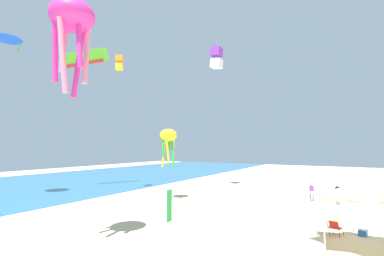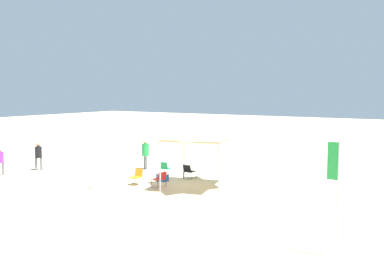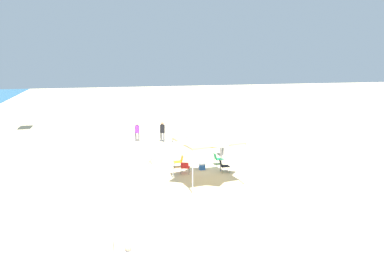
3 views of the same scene
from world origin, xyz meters
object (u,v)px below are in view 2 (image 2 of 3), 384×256
(cooler_box, at_px, (162,177))
(banner_flag, at_px, (336,187))
(folding_chair_left_of_tent, at_px, (160,178))
(person_far_stroller, at_px, (0,159))
(person_near_umbrella, at_px, (38,154))
(folding_chair_right_of_tent, at_px, (165,167))
(folding_chair_facing_ocean, at_px, (137,176))
(canopy_tent, at_px, (200,134))
(folding_chair_near_cooler, at_px, (189,170))
(person_watching_sky, at_px, (145,152))

(cooler_box, bearing_deg, banner_flag, 150.57)
(folding_chair_left_of_tent, relative_size, person_far_stroller, 0.51)
(banner_flag, bearing_deg, person_near_umbrella, -12.92)
(folding_chair_right_of_tent, bearing_deg, banner_flag, 142.79)
(folding_chair_left_of_tent, height_order, cooler_box, folding_chair_left_of_tent)
(folding_chair_facing_ocean, xyz_separation_m, cooler_box, (-0.64, -1.42, -0.27))
(canopy_tent, distance_m, person_near_umbrella, 11.00)
(canopy_tent, relative_size, folding_chair_facing_ocean, 4.90)
(person_far_stroller, bearing_deg, person_near_umbrella, 7.70)
(banner_flag, bearing_deg, folding_chair_left_of_tent, -25.39)
(folding_chair_near_cooler, height_order, cooler_box, folding_chair_near_cooler)
(canopy_tent, height_order, folding_chair_facing_ocean, canopy_tent)
(canopy_tent, relative_size, person_near_umbrella, 2.31)
(canopy_tent, relative_size, banner_flag, 1.14)
(folding_chair_right_of_tent, distance_m, banner_flag, 13.25)
(canopy_tent, bearing_deg, person_near_umbrella, 7.09)
(folding_chair_right_of_tent, xyz_separation_m, banner_flag, (-11.07, 7.10, 1.64))
(folding_chair_near_cooler, bearing_deg, cooler_box, 52.40)
(folding_chair_facing_ocean, bearing_deg, folding_chair_near_cooler, 58.33)
(folding_chair_facing_ocean, xyz_separation_m, person_near_umbrella, (7.66, 0.14, 0.54))
(person_far_stroller, bearing_deg, person_watching_sky, -20.52)
(folding_chair_near_cooler, distance_m, folding_chair_facing_ocean, 3.05)
(folding_chair_facing_ocean, distance_m, person_far_stroller, 8.65)
(canopy_tent, bearing_deg, folding_chair_right_of_tent, -24.88)
(folding_chair_right_of_tent, distance_m, folding_chair_left_of_tent, 2.97)
(banner_flag, xyz_separation_m, person_far_stroller, (19.33, -2.16, -1.18))
(person_watching_sky, bearing_deg, folding_chair_left_of_tent, 174.50)
(person_near_umbrella, bearing_deg, person_far_stroller, -153.61)
(folding_chair_facing_ocean, height_order, cooler_box, folding_chair_facing_ocean)
(folding_chair_facing_ocean, relative_size, person_far_stroller, 0.51)
(canopy_tent, xyz_separation_m, person_far_stroller, (11.47, 3.46, -1.78))
(folding_chair_near_cooler, xyz_separation_m, person_watching_sky, (3.82, -1.01, 0.64))
(folding_chair_facing_ocean, height_order, person_watching_sky, person_watching_sky)
(folding_chair_facing_ocean, relative_size, person_watching_sky, 0.43)
(folding_chair_right_of_tent, xyz_separation_m, person_watching_sky, (2.17, -0.93, 0.64))
(banner_flag, height_order, person_near_umbrella, banner_flag)
(person_watching_sky, bearing_deg, cooler_box, -179.16)
(folding_chair_left_of_tent, height_order, person_watching_sky, person_watching_sky)
(person_near_umbrella, distance_m, person_watching_sky, 6.59)
(folding_chair_near_cooler, relative_size, folding_chair_right_of_tent, 1.00)
(banner_flag, height_order, person_far_stroller, banner_flag)
(cooler_box, height_order, person_near_umbrella, person_near_umbrella)
(folding_chair_right_of_tent, height_order, cooler_box, folding_chair_right_of_tent)
(person_watching_sky, xyz_separation_m, person_far_stroller, (6.10, 5.87, -0.17))
(folding_chair_near_cooler, bearing_deg, folding_chair_left_of_tent, 87.10)
(person_far_stroller, bearing_deg, folding_chair_near_cooler, -38.30)
(canopy_tent, distance_m, person_watching_sky, 6.10)
(cooler_box, bearing_deg, folding_chair_facing_ocean, 65.74)
(banner_flag, distance_m, person_far_stroller, 19.49)
(folding_chair_near_cooler, height_order, folding_chair_left_of_tent, same)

